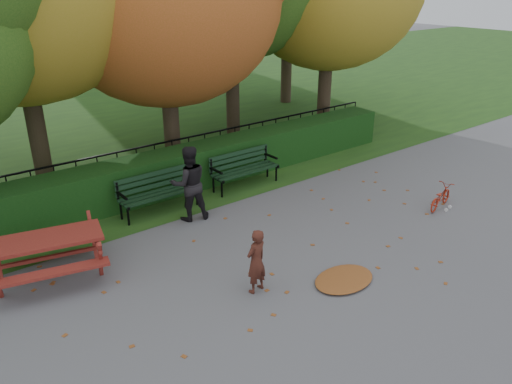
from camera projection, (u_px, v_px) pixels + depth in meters
ground at (313, 259)px, 9.39m from camera, size 90.00×90.00×0.00m
grass_strip at (64, 112)px, 19.52m from camera, size 90.00×90.00×0.00m
hedge at (189, 168)px, 12.45m from camera, size 13.00×0.90×1.00m
iron_fence at (173, 158)px, 13.01m from camera, size 14.00×0.04×1.02m
bench_left at (157, 189)px, 11.13m from camera, size 1.80×0.57×0.88m
bench_right at (243, 166)px, 12.48m from camera, size 1.80×0.57×0.88m
picnic_table at (46, 247)px, 8.56m from camera, size 2.16×1.89×0.91m
leaf_pile at (344, 279)px, 8.69m from camera, size 1.24×0.91×0.08m
leaf_scatter at (303, 252)px, 9.60m from camera, size 9.00×5.70×0.01m
child at (256, 261)px, 8.22m from camera, size 0.46×0.35×1.15m
adult at (189, 183)px, 10.63m from camera, size 0.95×0.83×1.66m
bicycle at (440, 197)px, 11.37m from camera, size 1.08×0.56×0.54m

